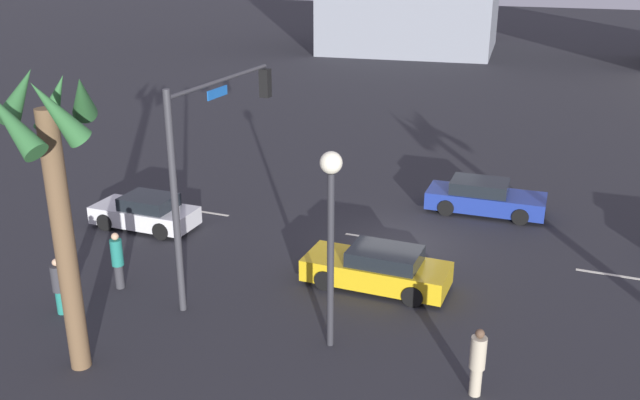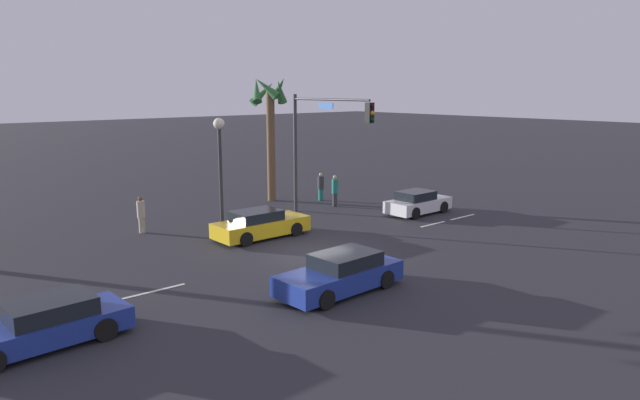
{
  "view_description": "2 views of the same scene",
  "coord_description": "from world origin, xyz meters",
  "views": [
    {
      "loc": [
        -5.62,
        21.87,
        9.88
      ],
      "look_at": [
        2.34,
        1.92,
        1.96
      ],
      "focal_mm": 38.4,
      "sensor_mm": 36.0,
      "label": 1
    },
    {
      "loc": [
        -14.78,
        -17.58,
        6.73
      ],
      "look_at": [
        1.62,
        1.47,
        1.83
      ],
      "focal_mm": 32.08,
      "sensor_mm": 36.0,
      "label": 2
    }
  ],
  "objects": [
    {
      "name": "traffic_signal",
      "position": [
        4.58,
        4.99,
        4.43
      ],
      "size": [
        0.32,
        6.07,
        6.46
      ],
      "color": "#38383D",
      "rests_on": "ground_plane"
    },
    {
      "name": "pedestrian_2",
      "position": [
        -3.99,
        7.95,
        0.92
      ],
      "size": [
        0.52,
        0.52,
        1.75
      ],
      "color": "#B2A58C",
      "rests_on": "ground_plane"
    },
    {
      "name": "car_3",
      "position": [
        -0.23,
        3.53,
        0.61
      ],
      "size": [
        4.47,
        1.86,
        1.3
      ],
      "color": "gold",
      "rests_on": "ground_plane"
    },
    {
      "name": "streetlamp",
      "position": [
        -0.05,
        7.19,
        3.8
      ],
      "size": [
        0.56,
        0.56,
        5.33
      ],
      "color": "#2D2D33",
      "rests_on": "ground_plane"
    },
    {
      "name": "car_4",
      "position": [
        -11.07,
        -2.0,
        0.58
      ],
      "size": [
        4.53,
        1.98,
        1.24
      ],
      "color": "navy",
      "rests_on": "ground_plane"
    },
    {
      "name": "car_2",
      "position": [
        -2.26,
        -4.11,
        0.62
      ],
      "size": [
        4.6,
        1.98,
        1.31
      ],
      "color": "navy",
      "rests_on": "ground_plane"
    },
    {
      "name": "car_0",
      "position": [
        9.26,
        2.16,
        0.6
      ],
      "size": [
        3.94,
        1.81,
        1.27
      ],
      "color": "silver",
      "rests_on": "ground_plane"
    },
    {
      "name": "ground_plane",
      "position": [
        0.0,
        0.0,
        0.0
      ],
      "size": [
        220.0,
        220.0,
        0.0
      ],
      "primitive_type": "plane",
      "color": "#28282D"
    },
    {
      "name": "lane_stripe_3",
      "position": [
        1.11,
        0.0,
        0.01
      ],
      "size": [
        1.95,
        0.14,
        0.01
      ],
      "primitive_type": "cube",
      "color": "silver",
      "rests_on": "ground_plane"
    },
    {
      "name": "pedestrian_1",
      "position": [
        7.71,
        8.48,
        0.89
      ],
      "size": [
        0.51,
        0.51,
        1.71
      ],
      "color": "#1E7266",
      "rests_on": "ground_plane"
    },
    {
      "name": "pedestrian_0",
      "position": [
        7.14,
        6.57,
        0.97
      ],
      "size": [
        0.47,
        0.47,
        1.84
      ],
      "color": "#333338",
      "rests_on": "ground_plane"
    },
    {
      "name": "palm_tree_0",
      "position": [
        5.38,
        10.48,
        5.32
      ],
      "size": [
        2.35,
        2.59,
        7.53
      ],
      "color": "brown",
      "rests_on": "ground_plane"
    },
    {
      "name": "lane_stripe_2",
      "position": [
        -7.19,
        0.0,
        0.01
      ],
      "size": [
        2.53,
        0.14,
        0.01
      ],
      "primitive_type": "cube",
      "color": "silver",
      "rests_on": "ground_plane"
    },
    {
      "name": "lane_stripe_4",
      "position": [
        7.9,
        0.0,
        0.01
      ],
      "size": [
        1.86,
        0.14,
        0.01
      ],
      "primitive_type": "cube",
      "color": "silver",
      "rests_on": "ground_plane"
    },
    {
      "name": "lane_stripe_1",
      "position": [
        -11.55,
        0.0,
        0.01
      ],
      "size": [
        2.25,
        0.14,
        0.01
      ],
      "primitive_type": "cube",
      "color": "silver",
      "rests_on": "ground_plane"
    },
    {
      "name": "lane_stripe_5",
      "position": [
        10.4,
        0.0,
        0.01
      ],
      "size": [
        2.11,
        0.14,
        0.01
      ],
      "primitive_type": "cube",
      "color": "silver",
      "rests_on": "ground_plane"
    }
  ]
}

